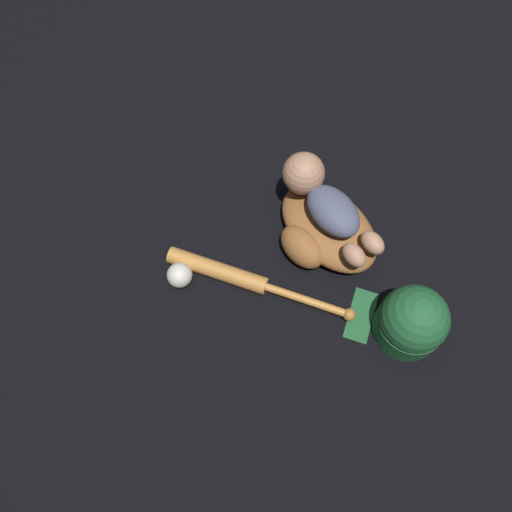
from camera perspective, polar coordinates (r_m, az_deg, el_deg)
ground_plane at (r=1.49m, az=7.52°, el=1.93°), size 6.00×6.00×0.00m
baseball_glove at (r=1.45m, az=7.81°, el=2.93°), size 0.39×0.33×0.10m
baby_figure at (r=1.39m, az=7.64°, el=6.61°), size 0.36×0.22×0.12m
baseball_bat at (r=1.40m, az=-2.34°, el=-2.36°), size 0.34×0.46×0.05m
baseball at (r=1.40m, az=-8.72°, el=-2.18°), size 0.07×0.07×0.07m
baseball_cap at (r=1.36m, az=17.36°, el=-7.09°), size 0.24×0.26×0.18m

